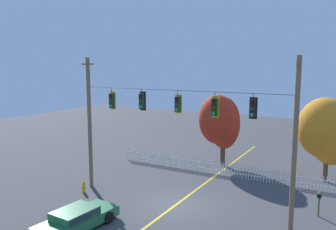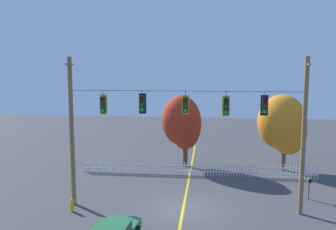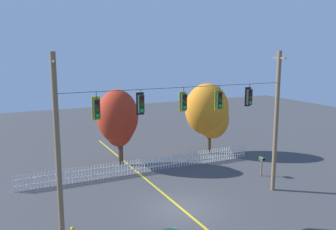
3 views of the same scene
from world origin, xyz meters
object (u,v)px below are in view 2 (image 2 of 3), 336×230
(traffic_signal_southbound_primary, at_px, (185,105))
(autumn_maple_near_fence, at_px, (183,122))
(traffic_signal_northbound_secondary, at_px, (226,106))
(autumn_maple_mid, at_px, (284,125))
(traffic_signal_eastbound_side, at_px, (103,105))
(traffic_signal_westbound_side, at_px, (265,105))
(fire_hydrant, at_px, (72,205))
(roadside_mailbox, at_px, (309,182))
(traffic_signal_northbound_primary, at_px, (142,104))

(traffic_signal_southbound_primary, xyz_separation_m, autumn_maple_near_fence, (-0.81, 9.37, -2.43))
(traffic_signal_northbound_secondary, xyz_separation_m, autumn_maple_mid, (5.08, 9.22, -2.49))
(traffic_signal_eastbound_side, bearing_deg, traffic_signal_westbound_side, -0.00)
(traffic_signal_eastbound_side, relative_size, traffic_signal_northbound_secondary, 1.00)
(fire_hydrant, bearing_deg, autumn_maple_near_fence, 61.18)
(autumn_maple_near_fence, relative_size, autumn_maple_mid, 0.98)
(traffic_signal_westbound_side, height_order, autumn_maple_near_fence, traffic_signal_westbound_side)
(autumn_maple_near_fence, distance_m, fire_hydrant, 12.50)
(traffic_signal_southbound_primary, relative_size, fire_hydrant, 1.72)
(autumn_maple_near_fence, xyz_separation_m, roadside_mailbox, (8.63, -6.88, -2.69))
(autumn_maple_mid, bearing_deg, roadside_mailbox, -86.56)
(traffic_signal_eastbound_side, xyz_separation_m, traffic_signal_westbound_side, (9.42, -0.00, 0.06))
(traffic_signal_northbound_secondary, height_order, autumn_maple_mid, traffic_signal_northbound_secondary)
(traffic_signal_southbound_primary, xyz_separation_m, fire_hydrant, (-6.60, -1.15, -5.91))
(traffic_signal_eastbound_side, distance_m, roadside_mailbox, 13.93)
(traffic_signal_eastbound_side, distance_m, fire_hydrant, 6.21)
(traffic_signal_northbound_primary, relative_size, fire_hydrant, 1.71)
(traffic_signal_southbound_primary, height_order, autumn_maple_near_fence, traffic_signal_southbound_primary)
(autumn_maple_near_fence, height_order, roadside_mailbox, autumn_maple_near_fence)
(traffic_signal_northbound_primary, xyz_separation_m, autumn_maple_near_fence, (1.73, 9.37, -2.48))
(traffic_signal_southbound_primary, height_order, autumn_maple_mid, traffic_signal_southbound_primary)
(autumn_maple_mid, bearing_deg, traffic_signal_northbound_secondary, -118.84)
(traffic_signal_southbound_primary, height_order, traffic_signal_northbound_secondary, same)
(traffic_signal_northbound_primary, distance_m, traffic_signal_northbound_secondary, 4.88)
(autumn_maple_mid, bearing_deg, autumn_maple_near_fence, 178.97)
(traffic_signal_southbound_primary, xyz_separation_m, roadside_mailbox, (7.81, 2.48, -5.12))
(traffic_signal_northbound_primary, xyz_separation_m, autumn_maple_mid, (9.95, 9.22, -2.58))
(traffic_signal_northbound_primary, height_order, traffic_signal_southbound_primary, same)
(traffic_signal_westbound_side, relative_size, autumn_maple_mid, 0.22)
(autumn_maple_near_fence, xyz_separation_m, autumn_maple_mid, (8.22, -0.15, -0.10))
(roadside_mailbox, bearing_deg, autumn_maple_mid, 93.44)
(traffic_signal_northbound_secondary, height_order, autumn_maple_near_fence, traffic_signal_northbound_secondary)
(traffic_signal_northbound_primary, relative_size, traffic_signal_westbound_side, 0.99)
(traffic_signal_southbound_primary, distance_m, traffic_signal_westbound_side, 4.50)
(traffic_signal_eastbound_side, height_order, traffic_signal_westbound_side, same)
(traffic_signal_southbound_primary, bearing_deg, traffic_signal_northbound_primary, 179.98)
(traffic_signal_northbound_primary, height_order, traffic_signal_northbound_secondary, same)
(fire_hydrant, bearing_deg, traffic_signal_eastbound_side, 34.44)
(autumn_maple_near_fence, bearing_deg, traffic_signal_northbound_secondary, -71.42)
(traffic_signal_southbound_primary, relative_size, autumn_maple_mid, 0.22)
(traffic_signal_eastbound_side, xyz_separation_m, traffic_signal_northbound_primary, (2.37, -0.00, 0.09))
(fire_hydrant, bearing_deg, traffic_signal_southbound_primary, 9.91)
(autumn_maple_near_fence, bearing_deg, traffic_signal_southbound_primary, -85.03)
(traffic_signal_northbound_secondary, xyz_separation_m, traffic_signal_westbound_side, (2.16, -0.00, 0.06))
(fire_hydrant, bearing_deg, traffic_signal_northbound_secondary, 7.36)
(traffic_signal_southbound_primary, bearing_deg, traffic_signal_eastbound_side, 179.99)
(fire_hydrant, bearing_deg, roadside_mailbox, 14.16)
(traffic_signal_eastbound_side, height_order, roadside_mailbox, traffic_signal_eastbound_side)
(traffic_signal_eastbound_side, bearing_deg, traffic_signal_northbound_primary, -0.00)
(traffic_signal_eastbound_side, distance_m, traffic_signal_southbound_primary, 4.92)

